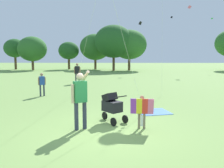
% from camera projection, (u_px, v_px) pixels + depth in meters
% --- Properties ---
extents(ground_plane, '(120.00, 120.00, 0.00)m').
position_uv_depth(ground_plane, '(105.00, 131.00, 7.22)').
color(ground_plane, '#75994C').
extents(treeline_distant, '(37.02, 7.50, 6.55)m').
position_uv_depth(treeline_distant, '(114.00, 45.00, 35.24)').
color(treeline_distant, brown).
rests_on(treeline_distant, ground).
extents(child_with_butterfly_kite, '(0.72, 0.38, 1.06)m').
position_uv_depth(child_with_butterfly_kite, '(142.00, 109.00, 7.37)').
color(child_with_butterfly_kite, '#7F705B').
rests_on(child_with_butterfly_kite, ground).
extents(person_adult_flyer, '(0.56, 0.69, 1.85)m').
position_uv_depth(person_adult_flyer, '(80.00, 96.00, 7.27)').
color(person_adult_flyer, '#33384C').
rests_on(person_adult_flyer, ground).
extents(stroller, '(0.94, 1.01, 1.03)m').
position_uv_depth(stroller, '(112.00, 105.00, 8.13)').
color(stroller, black).
rests_on(stroller, ground).
extents(person_red_shirt, '(0.52, 0.23, 1.63)m').
position_uv_depth(person_red_shirt, '(77.00, 72.00, 19.00)').
color(person_red_shirt, '#4C4C51').
rests_on(person_red_shirt, ground).
extents(person_sitting_far, '(0.37, 0.29, 1.30)m').
position_uv_depth(person_sitting_far, '(42.00, 83.00, 13.22)').
color(person_sitting_far, '#33384C').
rests_on(person_sitting_far, ground).
extents(picnic_blanket, '(1.46, 1.35, 0.02)m').
position_uv_depth(picnic_blanket, '(153.00, 112.00, 9.62)').
color(picnic_blanket, '#3366B2').
rests_on(picnic_blanket, ground).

